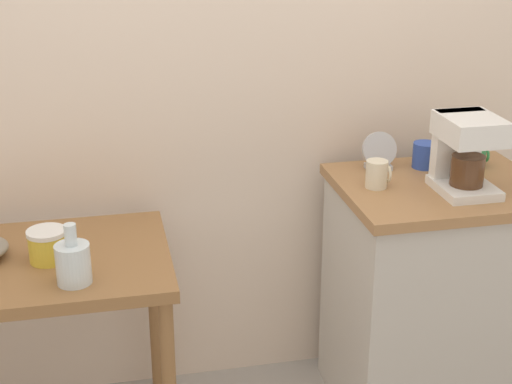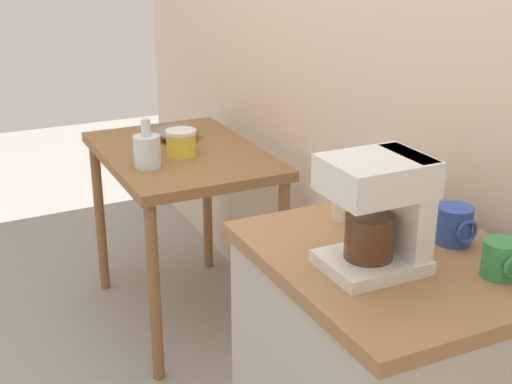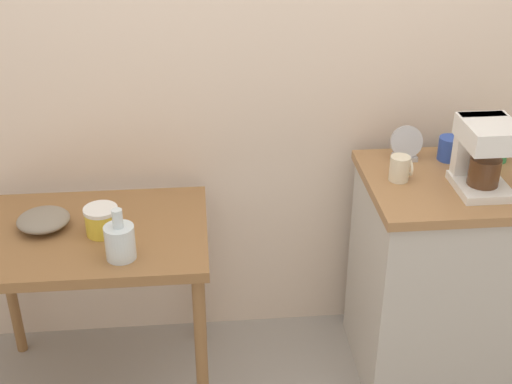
{
  "view_description": "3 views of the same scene",
  "coord_description": "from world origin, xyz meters",
  "px_view_note": "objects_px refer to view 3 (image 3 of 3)",
  "views": [
    {
      "loc": [
        -0.42,
        -2.26,
        1.82
      ],
      "look_at": [
        0.05,
        -0.09,
        0.95
      ],
      "focal_mm": 54.04,
      "sensor_mm": 36.0,
      "label": 1
    },
    {
      "loc": [
        1.94,
        -0.94,
        1.61
      ],
      "look_at": [
        0.04,
        -0.02,
        0.81
      ],
      "focal_mm": 50.07,
      "sensor_mm": 36.0,
      "label": 2
    },
    {
      "loc": [
        -0.24,
        -2.18,
        2.06
      ],
      "look_at": [
        -0.05,
        -0.1,
        0.92
      ],
      "focal_mm": 48.5,
      "sensor_mm": 36.0,
      "label": 3
    }
  ],
  "objects_px": {
    "canister_enamel": "(102,221)",
    "mug_blue": "(450,149)",
    "coffee_maker": "(484,152)",
    "bowl_stoneware": "(43,220)",
    "glass_carafe_vase": "(120,241)",
    "mug_tall_green": "(498,151)",
    "table_clock": "(406,145)",
    "mug_small_cream": "(400,168)"
  },
  "relations": [
    {
      "from": "glass_carafe_vase",
      "to": "canister_enamel",
      "type": "height_order",
      "value": "glass_carafe_vase"
    },
    {
      "from": "glass_carafe_vase",
      "to": "mug_tall_green",
      "type": "bearing_deg",
      "value": 13.89
    },
    {
      "from": "canister_enamel",
      "to": "mug_tall_green",
      "type": "height_order",
      "value": "mug_tall_green"
    },
    {
      "from": "bowl_stoneware",
      "to": "table_clock",
      "type": "xyz_separation_m",
      "value": [
        1.37,
        0.18,
        0.16
      ]
    },
    {
      "from": "coffee_maker",
      "to": "mug_blue",
      "type": "distance_m",
      "value": 0.26
    },
    {
      "from": "bowl_stoneware",
      "to": "mug_blue",
      "type": "height_order",
      "value": "mug_blue"
    },
    {
      "from": "glass_carafe_vase",
      "to": "mug_small_cream",
      "type": "bearing_deg",
      "value": 12.67
    },
    {
      "from": "mug_tall_green",
      "to": "mug_small_cream",
      "type": "bearing_deg",
      "value": -163.28
    },
    {
      "from": "canister_enamel",
      "to": "coffee_maker",
      "type": "relative_size",
      "value": 0.46
    },
    {
      "from": "mug_tall_green",
      "to": "bowl_stoneware",
      "type": "bearing_deg",
      "value": -175.53
    },
    {
      "from": "coffee_maker",
      "to": "canister_enamel",
      "type": "bearing_deg",
      "value": 179.22
    },
    {
      "from": "bowl_stoneware",
      "to": "mug_tall_green",
      "type": "distance_m",
      "value": 1.73
    },
    {
      "from": "coffee_maker",
      "to": "bowl_stoneware",
      "type": "bearing_deg",
      "value": 177.3
    },
    {
      "from": "canister_enamel",
      "to": "table_clock",
      "type": "distance_m",
      "value": 1.18
    },
    {
      "from": "glass_carafe_vase",
      "to": "mug_tall_green",
      "type": "distance_m",
      "value": 1.47
    },
    {
      "from": "canister_enamel",
      "to": "mug_small_cream",
      "type": "xyz_separation_m",
      "value": [
        1.08,
        0.06,
        0.13
      ]
    },
    {
      "from": "glass_carafe_vase",
      "to": "coffee_maker",
      "type": "xyz_separation_m",
      "value": [
        1.27,
        0.14,
        0.21
      ]
    },
    {
      "from": "canister_enamel",
      "to": "mug_blue",
      "type": "bearing_deg",
      "value": 9.29
    },
    {
      "from": "mug_small_cream",
      "to": "mug_blue",
      "type": "bearing_deg",
      "value": 32.62
    },
    {
      "from": "glass_carafe_vase",
      "to": "table_clock",
      "type": "bearing_deg",
      "value": 20.18
    },
    {
      "from": "glass_carafe_vase",
      "to": "mug_tall_green",
      "type": "height_order",
      "value": "mug_tall_green"
    },
    {
      "from": "mug_blue",
      "to": "canister_enamel",
      "type": "bearing_deg",
      "value": -170.71
    },
    {
      "from": "bowl_stoneware",
      "to": "mug_small_cream",
      "type": "height_order",
      "value": "mug_small_cream"
    },
    {
      "from": "canister_enamel",
      "to": "mug_small_cream",
      "type": "distance_m",
      "value": 1.09
    },
    {
      "from": "coffee_maker",
      "to": "table_clock",
      "type": "bearing_deg",
      "value": 128.41
    },
    {
      "from": "mug_small_cream",
      "to": "table_clock",
      "type": "height_order",
      "value": "table_clock"
    },
    {
      "from": "glass_carafe_vase",
      "to": "canister_enamel",
      "type": "distance_m",
      "value": 0.18
    },
    {
      "from": "canister_enamel",
      "to": "mug_tall_green",
      "type": "xyz_separation_m",
      "value": [
        1.51,
        0.19,
        0.12
      ]
    },
    {
      "from": "canister_enamel",
      "to": "mug_blue",
      "type": "xyz_separation_m",
      "value": [
        1.32,
        0.22,
        0.13
      ]
    },
    {
      "from": "glass_carafe_vase",
      "to": "mug_tall_green",
      "type": "xyz_separation_m",
      "value": [
        1.43,
        0.35,
        0.11
      ]
    },
    {
      "from": "glass_carafe_vase",
      "to": "canister_enamel",
      "type": "xyz_separation_m",
      "value": [
        -0.08,
        0.16,
        -0.01
      ]
    },
    {
      "from": "canister_enamel",
      "to": "mug_blue",
      "type": "relative_size",
      "value": 1.28
    },
    {
      "from": "mug_small_cream",
      "to": "coffee_maker",
      "type": "bearing_deg",
      "value": -16.97
    },
    {
      "from": "canister_enamel",
      "to": "table_clock",
      "type": "relative_size",
      "value": 0.88
    },
    {
      "from": "canister_enamel",
      "to": "mug_small_cream",
      "type": "relative_size",
      "value": 1.28
    },
    {
      "from": "canister_enamel",
      "to": "coffee_maker",
      "type": "xyz_separation_m",
      "value": [
        1.35,
        -0.02,
        0.22
      ]
    },
    {
      "from": "bowl_stoneware",
      "to": "table_clock",
      "type": "relative_size",
      "value": 1.37
    },
    {
      "from": "glass_carafe_vase",
      "to": "coffee_maker",
      "type": "height_order",
      "value": "coffee_maker"
    },
    {
      "from": "canister_enamel",
      "to": "table_clock",
      "type": "height_order",
      "value": "table_clock"
    },
    {
      "from": "mug_tall_green",
      "to": "canister_enamel",
      "type": "bearing_deg",
      "value": -172.82
    },
    {
      "from": "bowl_stoneware",
      "to": "glass_carafe_vase",
      "type": "xyz_separation_m",
      "value": [
        0.29,
        -0.22,
        0.03
      ]
    },
    {
      "from": "mug_blue",
      "to": "table_clock",
      "type": "height_order",
      "value": "table_clock"
    }
  ]
}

